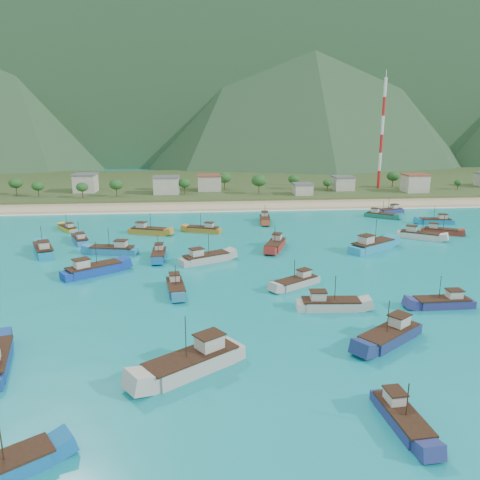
{
  "coord_description": "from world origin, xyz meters",
  "views": [
    {
      "loc": [
        -15.87,
        -85.92,
        29.52
      ],
      "look_at": [
        -6.15,
        18.0,
        3.0
      ],
      "focal_mm": 35.0,
      "sensor_mm": 36.0,
      "label": 1
    }
  ],
  "objects": [
    {
      "name": "boat_19",
      "position": [
        2.22,
        -5.57,
        0.63
      ],
      "size": [
        9.51,
        7.47,
        5.61
      ],
      "rotation": [
        0.0,
        0.0,
        2.14
      ],
      "color": "#AFA6A0",
      "rests_on": "ground"
    },
    {
      "name": "ground",
      "position": [
        0.0,
        0.0,
        0.0
      ],
      "size": [
        600.0,
        600.0,
        0.0
      ],
      "primitive_type": "plane",
      "color": "#0D9198",
      "rests_on": "ground"
    },
    {
      "name": "boat_25",
      "position": [
        5.12,
        -16.93,
        0.72
      ],
      "size": [
        10.56,
        3.89,
        6.11
      ],
      "rotation": [
        0.0,
        0.0,
        4.63
      ],
      "color": "beige",
      "rests_on": "ground"
    },
    {
      "name": "boat_23",
      "position": [
        41.85,
        54.45,
        0.62
      ],
      "size": [
        9.17,
        8.05,
        5.59
      ],
      "rotation": [
        0.0,
        0.0,
        4.05
      ],
      "color": "#1D6B50",
      "rests_on": "ground"
    },
    {
      "name": "boat_4",
      "position": [
        4.12,
        -46.58,
        0.58
      ],
      "size": [
        3.35,
        9.25,
        5.36
      ],
      "rotation": [
        0.0,
        0.0,
        3.22
      ],
      "color": "navy",
      "rests_on": "ground"
    },
    {
      "name": "boat_9",
      "position": [
        -14.24,
        39.46,
        0.63
      ],
      "size": [
        9.93,
        5.96,
        5.64
      ],
      "rotation": [
        0.0,
        0.0,
        1.22
      ],
      "color": "#B27723",
      "rests_on": "ground"
    },
    {
      "name": "boat_21",
      "position": [
        -24.57,
        15.36,
        0.63
      ],
      "size": [
        2.86,
        9.53,
        5.62
      ],
      "rotation": [
        0.0,
        0.0,
        3.15
      ],
      "color": "#105D9B",
      "rests_on": "ground"
    },
    {
      "name": "boat_14",
      "position": [
        25.07,
        17.03,
        1.01
      ],
      "size": [
        13.08,
        10.31,
        7.72
      ],
      "rotation": [
        0.0,
        0.0,
        5.28
      ],
      "color": "#208EBB",
      "rests_on": "ground"
    },
    {
      "name": "boat_18",
      "position": [
        -29.18,
        38.85,
        0.73
      ],
      "size": [
        10.91,
        6.39,
        6.19
      ],
      "rotation": [
        0.0,
        0.0,
        4.37
      ],
      "color": "#BC7D25",
      "rests_on": "ground"
    },
    {
      "name": "boat_26",
      "position": [
        -20.0,
        -6.32,
        0.61
      ],
      "size": [
        3.96,
        9.62,
        5.52
      ],
      "rotation": [
        0.0,
        0.0,
        3.27
      ],
      "color": "teal",
      "rests_on": "ground"
    },
    {
      "name": "beach",
      "position": [
        0.0,
        79.0,
        0.0
      ],
      "size": [
        400.0,
        18.0,
        1.2
      ],
      "primitive_type": "cube",
      "color": "beige",
      "rests_on": "ground"
    },
    {
      "name": "boat_0",
      "position": [
        47.91,
        61.28,
        0.64
      ],
      "size": [
        9.98,
        5.91,
        5.67
      ],
      "rotation": [
        0.0,
        0.0,
        1.92
      ],
      "color": "navy",
      "rests_on": "ground"
    },
    {
      "name": "boat_16",
      "position": [
        -16.71,
        -34.21,
        1.02
      ],
      "size": [
        13.07,
        10.71,
        7.8
      ],
      "rotation": [
        0.0,
        0.0,
        2.18
      ],
      "color": "#B7AFA6",
      "rests_on": "ground"
    },
    {
      "name": "surf_line",
      "position": [
        0.0,
        69.5,
        0.0
      ],
      "size": [
        400.0,
        2.5,
        0.08
      ],
      "primitive_type": "cube",
      "color": "white",
      "rests_on": "ground"
    },
    {
      "name": "vegetation",
      "position": [
        9.25,
        103.57,
        5.1
      ],
      "size": [
        276.03,
        25.01,
        9.26
      ],
      "color": "#235623",
      "rests_on": "ground"
    },
    {
      "name": "radio_tower",
      "position": [
        61.94,
        108.0,
        24.23
      ],
      "size": [
        1.2,
        1.2,
        45.26
      ],
      "color": "red",
      "rests_on": "ground"
    },
    {
      "name": "boat_10",
      "position": [
        2.62,
        20.84,
        0.75
      ],
      "size": [
        6.8,
        11.05,
        6.28
      ],
      "rotation": [
        0.0,
        0.0,
        2.77
      ],
      "color": "maroon",
      "rests_on": "ground"
    },
    {
      "name": "boat_22",
      "position": [
        -51.84,
        44.9,
        0.5
      ],
      "size": [
        6.8,
        8.25,
        4.93
      ],
      "rotation": [
        0.0,
        0.0,
        0.61
      ],
      "color": "gold",
      "rests_on": "ground"
    },
    {
      "name": "land",
      "position": [
        0.0,
        140.0,
        0.0
      ],
      "size": [
        400.0,
        110.0,
        2.4
      ],
      "primitive_type": "cube",
      "color": "#385123",
      "rests_on": "ground"
    },
    {
      "name": "boat_24",
      "position": [
        41.44,
        27.15,
        0.75
      ],
      "size": [
        10.54,
        8.51,
        6.26
      ],
      "rotation": [
        0.0,
        0.0,
        4.12
      ],
      "color": "silver",
      "rests_on": "ground"
    },
    {
      "name": "boat_30",
      "position": [
        -36.73,
        4.72,
        0.88
      ],
      "size": [
        11.74,
        9.61,
        7.0
      ],
      "rotation": [
        0.0,
        0.0,
        5.32
      ],
      "color": "#11399F",
      "rests_on": "ground"
    },
    {
      "name": "village",
      "position": [
        14.46,
        103.55,
        4.62
      ],
      "size": [
        221.1,
        24.12,
        6.89
      ],
      "color": "beige",
      "rests_on": "ground"
    },
    {
      "name": "boat_12",
      "position": [
        10.21,
        -29.02,
        0.82
      ],
      "size": [
        11.14,
        9.26,
        6.68
      ],
      "rotation": [
        0.0,
        0.0,
        2.19
      ],
      "color": "navy",
      "rests_on": "ground"
    },
    {
      "name": "boat_31",
      "position": [
        4.44,
        50.91,
        0.67
      ],
      "size": [
        3.97,
        10.11,
        5.82
      ],
      "rotation": [
        0.0,
        0.0,
        3.03
      ],
      "color": "#A04327",
      "rests_on": "ground"
    },
    {
      "name": "boat_11",
      "position": [
        49.5,
        31.54,
        0.62
      ],
      "size": [
        9.64,
        6.91,
        5.58
      ],
      "rotation": [
        0.0,
        0.0,
        4.22
      ],
      "color": "maroon",
      "rests_on": "ground"
    },
    {
      "name": "boat_3",
      "position": [
        -14.34,
        10.99,
        0.8
      ],
      "size": [
        11.42,
        7.89,
        6.57
      ],
      "rotation": [
        0.0,
        0.0,
        5.17
      ],
      "color": "#B0ABA0",
      "rests_on": "ground"
    },
    {
      "name": "mountains",
      "position": [
        -18.31,
        403.81,
        106.83
      ],
      "size": [
        1520.0,
        440.0,
        260.0
      ],
      "color": "slate",
      "rests_on": "ground"
    },
    {
      "name": "boat_27",
      "position": [
        -35.28,
        19.58,
        0.78
      ],
      "size": [
        11.35,
        5.41,
        6.45
      ],
      "rotation": [
        0.0,
        0.0,
        1.36
      ],
      "color": "teal",
      "rests_on": "ground"
    },
    {
      "name": "boat_1",
      "position": [
        54.92,
        44.11,
        0.65
      ],
      "size": [
        10.03,
        4.24,
        5.74
      ],
      "rotation": [
        0.0,
        0.0,
        1.43
      ],
      "color": "#11729F",
      "rests_on": "ground"
    },
    {
      "name": "boat_6",
      "position": [
        23.88,
        -17.76,
        0.66
      ],
      "size": [
        9.76,
        2.89,
        5.77
      ],
      "rotation": [
        0.0,
        0.0,
        1.57
      ],
      "color": "navy",
      "rests_on": "ground"
    },
    {
      "name": "boat_13",
      "position": [
        -51.22,
        21.19,
        0.84
      ],
      "size": [
        7.58,
        11.85,
        6.76
      ],
      "rotation": [
        0.0,
        0.0,
        0.4
      ],
      "color": "teal",
      "rests_on": "ground"
    },
    {
      "name": "boat_32",
      "position": [
        -45.38,
        31.15,
        0.63
      ],
      "size": [
        6.25,
        9.84,
        5.61
      ],
      "rotation": [
        0.0,
        0.0,
        0.4
      ],
      "color": "#2E77B7",
      "rests_on": "ground"
    }
  ]
}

